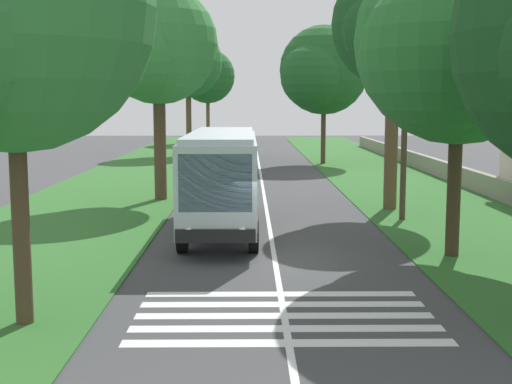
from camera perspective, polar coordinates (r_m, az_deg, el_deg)
ground at (r=21.54m, az=1.55°, el=-5.57°), size 160.00×160.00×0.00m
grass_verge_left at (r=37.04m, az=-12.12°, el=-0.23°), size 120.00×8.00×0.04m
grass_verge_right at (r=37.39m, az=13.33°, el=-0.19°), size 120.00×8.00×0.04m
centre_line at (r=36.30m, az=0.67°, el=-0.24°), size 110.00×0.16×0.01m
coach_bus at (r=26.06m, az=-2.80°, el=1.48°), size 11.16×2.62×3.73m
zebra_crossing at (r=16.03m, az=2.33°, el=-10.15°), size 4.05×6.80×0.01m
trailing_car_0 at (r=45.27m, az=-1.67°, el=2.12°), size 4.30×1.78×1.43m
trailing_car_1 at (r=50.93m, az=-1.78°, el=2.71°), size 4.30×1.78×1.43m
trailing_minibus_0 at (r=61.79m, az=-1.77°, el=4.36°), size 6.00×2.14×2.53m
roadside_tree_left_0 at (r=83.43m, az=-4.10°, el=9.40°), size 7.40×6.44×11.10m
roadside_tree_left_1 at (r=34.42m, az=-8.45°, el=11.63°), size 7.02×5.90×10.46m
roadside_tree_left_2 at (r=15.67m, az=-20.28°, el=13.34°), size 7.63×6.17×9.75m
roadside_tree_left_3 at (r=64.18m, az=-5.77°, el=10.44°), size 7.21×6.25×11.52m
roadside_tree_right_1 at (r=22.20m, az=15.90°, el=11.53°), size 7.87×6.48×9.90m
roadside_tree_right_2 at (r=54.60m, az=5.39°, el=9.77°), size 8.50×6.93×10.73m
roadside_tree_right_3 at (r=31.84m, az=11.06°, el=13.08°), size 6.43×5.53×10.95m
utility_pole at (r=28.72m, az=12.16°, el=6.27°), size 0.24×1.40×8.32m
roadside_wall at (r=43.02m, az=16.16°, el=1.44°), size 70.00×0.40×1.07m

